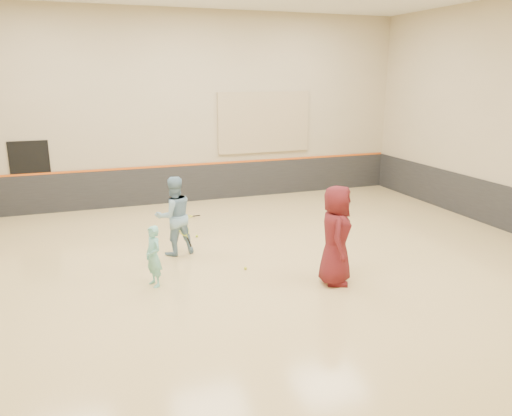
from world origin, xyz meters
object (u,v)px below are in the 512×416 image
object	(u,v)px
instructor	(174,216)
spare_racket	(187,215)
girl	(154,256)
young_man	(336,235)

from	to	relation	value
instructor	spare_racket	size ratio (longest dim) A/B	2.71
girl	instructor	distance (m)	1.85
young_man	spare_racket	distance (m)	6.00
instructor	young_man	size ratio (longest dim) A/B	0.92
instructor	spare_racket	world-z (taller)	instructor
girl	spare_racket	distance (m)	4.89
girl	instructor	xyz separation A→B (m)	(0.73, 1.67, 0.30)
spare_racket	girl	bearing A→B (deg)	-109.52
girl	young_man	distance (m)	3.61
spare_racket	instructor	bearing A→B (deg)	-107.05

